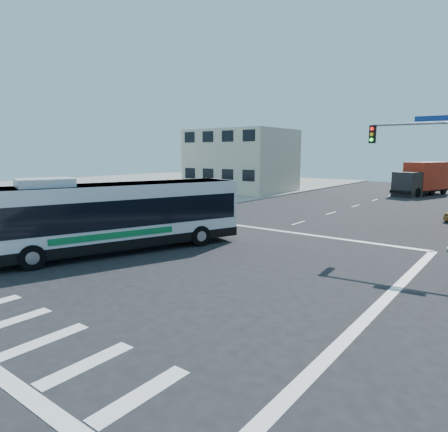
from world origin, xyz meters
The scene contains 6 objects.
ground centered at (0.00, 0.00, 0.00)m, with size 120.00×120.00×0.00m, color black.
sidewalk_nw centered at (-35.00, 35.00, 0.07)m, with size 50.00×50.00×0.15m, color gray.
building_west centered at (-17.02, 29.98, 4.01)m, with size 12.06×10.06×8.00m.
signal_mast_ne centered at (9.08, 10.62, 4.98)m, with size 7.91×1.13×8.07m.
transit_bus centered at (-3.61, -0.42, 1.91)m, with size 7.05×13.35×3.90m.
box_truck centered at (2.79, 39.74, 1.92)m, with size 5.08×9.17×3.97m.
Camera 1 is at (13.09, -13.10, 5.07)m, focal length 32.00 mm.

